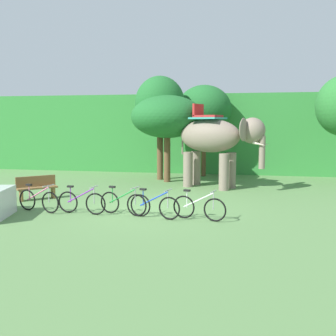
% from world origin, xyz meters
% --- Properties ---
extents(ground_plane, '(80.00, 80.00, 0.00)m').
position_xyz_m(ground_plane, '(0.00, 0.00, 0.00)').
color(ground_plane, '#567F47').
extents(foliage_hedge, '(36.00, 6.00, 4.56)m').
position_xyz_m(foliage_hedge, '(0.00, 12.60, 2.28)').
color(foliage_hedge, '#338438').
rests_on(foliage_hedge, ground).
extents(tree_far_right, '(2.53, 2.53, 5.29)m').
position_xyz_m(tree_far_right, '(-1.03, 7.00, 3.88)').
color(tree_far_right, brown).
rests_on(tree_far_right, ground).
extents(tree_far_left, '(3.54, 3.54, 4.27)m').
position_xyz_m(tree_far_left, '(-0.51, 6.26, 3.21)').
color(tree_far_left, brown).
rests_on(tree_far_left, ground).
extents(tree_center_left, '(2.96, 2.96, 4.96)m').
position_xyz_m(tree_center_left, '(1.05, 8.74, 3.64)').
color(tree_center_left, brown).
rests_on(tree_center_left, ground).
extents(elephant, '(4.20, 2.86, 3.78)m').
position_xyz_m(elephant, '(2.02, 4.81, 2.20)').
color(elephant, gray).
rests_on(elephant, ground).
extents(bike_pink, '(1.66, 0.62, 0.92)m').
position_xyz_m(bike_pink, '(-3.39, -1.18, 0.39)').
color(bike_pink, black).
rests_on(bike_pink, ground).
extents(bike_purple, '(1.70, 0.52, 0.92)m').
position_xyz_m(bike_purple, '(-1.88, -1.18, 0.39)').
color(bike_purple, black).
rests_on(bike_purple, ground).
extents(bike_green, '(1.67, 0.60, 0.92)m').
position_xyz_m(bike_green, '(-0.52, -1.05, 0.39)').
color(bike_green, black).
rests_on(bike_green, ground).
extents(bike_blue, '(1.67, 0.60, 0.92)m').
position_xyz_m(bike_blue, '(0.57, -1.31, 0.39)').
color(bike_blue, black).
rests_on(bike_blue, ground).
extents(bike_white, '(1.67, 0.60, 0.92)m').
position_xyz_m(bike_white, '(1.94, -1.27, 0.39)').
color(bike_white, black).
rests_on(bike_white, ground).
extents(wooden_bench, '(1.37, 1.33, 0.89)m').
position_xyz_m(wooden_bench, '(-4.56, 0.82, 0.48)').
color(wooden_bench, brown).
rests_on(wooden_bench, ground).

